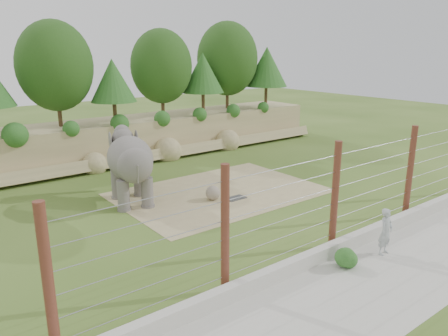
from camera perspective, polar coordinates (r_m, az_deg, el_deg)
ground at (r=19.73m, az=3.58°, el=-5.71°), size 90.00×90.00×0.00m
back_embankment at (r=29.54m, az=-12.02°, el=9.02°), size 30.00×5.52×8.77m
dirt_patch at (r=22.21m, az=-0.56°, el=-3.20°), size 10.00×7.00×0.02m
drain_grate at (r=21.31m, az=1.52°, el=-3.95°), size 1.00×0.60×0.03m
elephant at (r=20.77m, az=-12.10°, el=-0.09°), size 2.82×4.46×3.35m
stone_ball at (r=21.03m, az=-1.46°, el=-3.26°), size 0.70×0.70×0.70m
retaining_wall at (r=16.53m, az=15.26°, el=-9.68°), size 26.00×0.35×0.50m
walkway at (r=15.68m, az=21.14°, el=-12.68°), size 26.00×4.00×0.01m
barrier_fence at (r=16.16m, az=14.29°, el=-3.51°), size 20.26×0.26×4.00m
walkway_shrub at (r=15.33m, az=15.39°, el=-11.36°), size 0.68×0.68×0.68m
zookeeper at (r=16.55m, az=20.38°, el=-7.80°), size 0.65×0.46×1.70m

